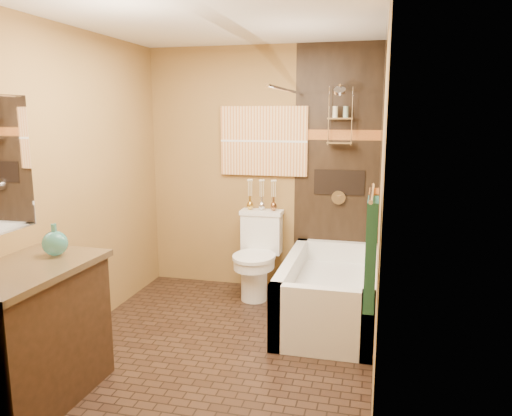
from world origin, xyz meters
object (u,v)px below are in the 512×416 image
(toilet, at_px, (257,255))
(vanity, at_px, (28,335))
(sunset_painting, at_px, (264,141))
(bathtub, at_px, (329,296))

(toilet, height_order, vanity, vanity)
(sunset_painting, height_order, bathtub, sunset_painting)
(vanity, bearing_deg, bathtub, 47.30)
(bathtub, relative_size, vanity, 1.44)
(toilet, bearing_deg, sunset_painting, 89.66)
(sunset_painting, bearing_deg, bathtub, -43.21)
(sunset_painting, distance_m, vanity, 2.87)
(sunset_painting, xyz_separation_m, vanity, (-0.95, -2.48, -1.10))
(bathtub, xyz_separation_m, toilet, (-0.77, 0.45, 0.21))
(sunset_painting, bearing_deg, toilet, -90.00)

